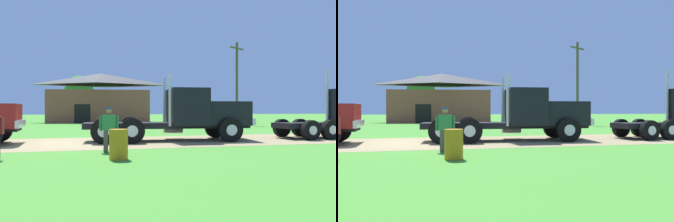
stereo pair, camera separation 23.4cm
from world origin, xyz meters
The scene contains 8 objects.
ground_plane centered at (0.00, 0.00, 0.00)m, with size 200.00×200.00×0.00m, color #458B2E.
dirt_track centered at (0.00, 0.00, 0.00)m, with size 120.00×5.65×0.01m, color #95825A.
truck_foreground_white centered at (5.81, 0.16, 1.26)m, with size 8.32×3.19×3.20m.
visitor_by_barrel centered at (1.66, -3.46, 0.89)m, with size 0.69×0.28×1.62m.
steel_barrel centered at (1.87, -5.24, 0.46)m, with size 0.57×0.57×0.93m, color #B27214.
shed_building centered at (1.93, 25.19, 2.95)m, with size 13.33×7.38×6.11m.
utility_pole_near centered at (15.46, 14.92, 4.50)m, with size 1.98×1.21×8.50m.
tree_mid centered at (-1.39, 40.39, 4.70)m, with size 4.84×4.84×7.38m.
Camera 2 is at (1.38, -14.98, 1.51)m, focal length 33.55 mm.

